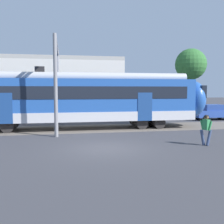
# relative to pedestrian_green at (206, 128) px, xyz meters

# --- Properties ---
(ground_plane) EXTENTS (160.00, 160.00, 0.00)m
(ground_plane) POSITION_rel_pedestrian_green_xyz_m (-5.45, 0.25, -0.96)
(ground_plane) COLOR #38383D
(pedestrian_green) EXTENTS (0.70, 0.53, 1.67)m
(pedestrian_green) POSITION_rel_pedestrian_green_xyz_m (0.00, 0.00, 0.00)
(pedestrian_green) COLOR navy
(pedestrian_green) RESTS_ON ground
(parked_car_blue) EXTENTS (4.03, 1.82, 1.54)m
(parked_car_blue) POSITION_rel_pedestrian_green_xyz_m (7.14, 11.05, -0.18)
(parked_car_blue) COLOR #284799
(parked_car_blue) RESTS_ON ground
(catenary_gantry) EXTENTS (0.24, 6.64, 6.53)m
(catenary_gantry) POSITION_rel_pedestrian_green_xyz_m (-8.01, 7.32, 3.35)
(catenary_gantry) COLOR gray
(catenary_gantry) RESTS_ON ground
(background_building) EXTENTS (20.92, 5.00, 9.20)m
(background_building) POSITION_rel_pedestrian_green_xyz_m (-11.78, 16.20, 2.24)
(background_building) COLOR beige
(background_building) RESTS_ON ground
(street_tree_right) EXTENTS (3.92, 3.92, 8.17)m
(street_tree_right) POSITION_rel_pedestrian_green_xyz_m (8.30, 18.29, 5.22)
(street_tree_right) COLOR brown
(street_tree_right) RESTS_ON ground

